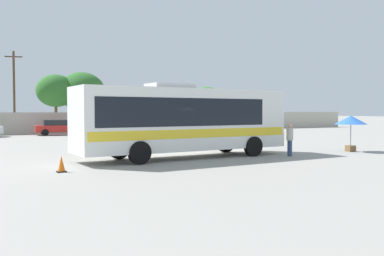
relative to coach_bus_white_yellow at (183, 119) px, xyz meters
The scene contains 12 objects.
ground_plane 10.16m from the coach_bus_white_yellow, 97.48° to the left, with size 300.00×300.00×0.00m, color gray.
perimeter_wall 26.87m from the coach_bus_white_yellow, 92.77° to the left, with size 80.00×0.30×2.22m, color #B2AD9E.
coach_bus_white_yellow is the anchor object (origin of this frame).
attendant_by_bus_door 5.73m from the coach_bus_white_yellow, 19.09° to the right, with size 0.39×0.39×1.73m.
vendor_umbrella_near_gate_blue 10.29m from the coach_bus_white_yellow, ahead, with size 1.84×1.84×2.10m.
parked_car_third_red 24.07m from the coach_bus_white_yellow, 94.49° to the left, with size 4.60×2.18×1.49m.
parked_car_rightmost_red 23.83m from the coach_bus_white_yellow, 81.68° to the left, with size 4.24×2.14×1.46m.
utility_pole_near 31.38m from the coach_bus_white_yellow, 99.80° to the left, with size 1.78×0.50×8.85m.
roadside_tree_midleft 32.76m from the coach_bus_white_yellow, 91.13° to the left, with size 4.51×4.51×6.67m.
roadside_tree_midright 32.99m from the coach_bus_white_yellow, 85.73° to the left, with size 5.54×5.54×7.07m.
roadside_tree_right 34.43m from the coach_bus_white_yellow, 58.71° to the left, with size 3.62×3.62×5.53m.
traffic_cone_on_apron 6.96m from the coach_bus_white_yellow, 160.08° to the right, with size 0.36×0.36×0.64m.
Camera 1 is at (-8.07, -19.02, 2.37)m, focal length 39.73 mm.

